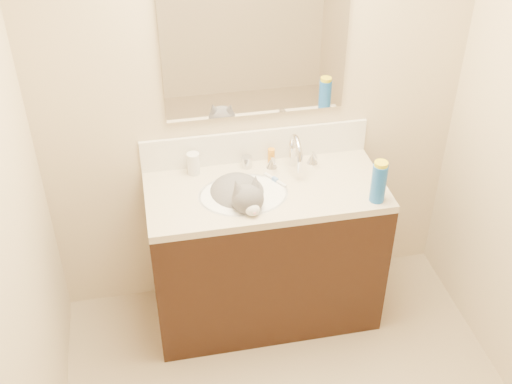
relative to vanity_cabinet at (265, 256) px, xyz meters
name	(u,v)px	position (x,y,z in m)	size (l,w,h in m)	color
room_shell	(331,202)	(0.00, -0.97, 1.08)	(2.24, 2.54, 2.52)	beige
vanity_cabinet	(265,256)	(0.00, 0.00, 0.00)	(1.20, 0.55, 0.82)	black
counter_slab	(266,191)	(0.00, 0.00, 0.43)	(1.20, 0.55, 0.04)	beige
basin	(243,206)	(-0.12, -0.03, 0.38)	(0.45, 0.36, 0.14)	white
faucet	(295,155)	(0.18, 0.14, 0.54)	(0.28, 0.20, 0.21)	silver
cat	(240,198)	(-0.14, -0.02, 0.42)	(0.38, 0.44, 0.33)	#575457
backsplash	(256,146)	(0.00, 0.26, 0.54)	(1.20, 0.02, 0.18)	white
mirror	(255,39)	(0.00, 0.26, 1.13)	(0.90, 0.02, 0.80)	white
pill_bottle	(193,164)	(-0.34, 0.20, 0.51)	(0.06, 0.06, 0.12)	silver
pill_label	(194,166)	(-0.34, 0.20, 0.49)	(0.06, 0.06, 0.04)	#D04E22
silver_jar	(247,162)	(-0.06, 0.21, 0.48)	(0.05, 0.05, 0.06)	#B7B7BC
amber_bottle	(271,156)	(0.07, 0.21, 0.50)	(0.04, 0.04, 0.09)	orange
toothbrush	(275,180)	(0.06, 0.05, 0.46)	(0.02, 0.15, 0.01)	silver
toothbrush_head	(275,179)	(0.06, 0.05, 0.46)	(0.02, 0.03, 0.02)	#648ED5
spray_can	(379,183)	(0.51, -0.20, 0.55)	(0.07, 0.07, 0.20)	#1958B4
spray_cap	(381,166)	(0.51, -0.20, 0.65)	(0.07, 0.07, 0.04)	yellow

